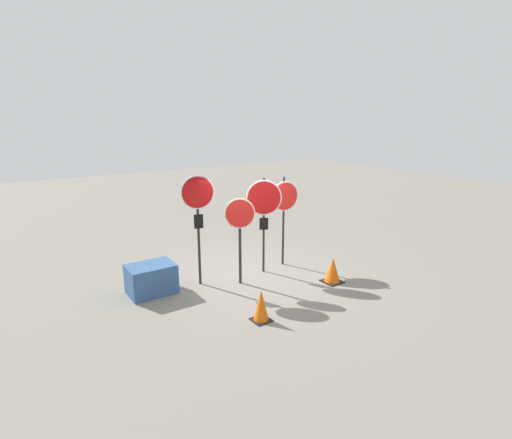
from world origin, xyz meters
TOP-DOWN VIEW (x-y plane):
  - ground_plane at (0.00, 0.00)m, footprint 40.00×40.00m
  - stop_sign_0 at (-1.26, 0.30)m, footprint 0.75×0.21m
  - stop_sign_1 at (-0.46, -0.19)m, footprint 0.63×0.36m
  - stop_sign_2 at (0.42, 0.10)m, footprint 0.77×0.45m
  - stop_sign_3 at (1.16, 0.24)m, footprint 0.77×0.15m
  - traffic_cone_0 at (-1.05, -1.92)m, footprint 0.36×0.36m
  - traffic_cone_1 at (1.43, -1.33)m, footprint 0.45×0.45m
  - storage_crate at (-2.38, 0.49)m, footprint 1.02×0.74m

SIDE VIEW (x-z plane):
  - ground_plane at x=0.00m, z-range 0.00..0.00m
  - traffic_cone_1 at x=1.43m, z-range 0.00..0.61m
  - traffic_cone_0 at x=-1.05m, z-range 0.00..0.64m
  - storage_crate at x=-2.38m, z-range 0.00..0.67m
  - stop_sign_1 at x=-0.46m, z-range 0.48..2.56m
  - stop_sign_3 at x=1.16m, z-range 0.53..2.90m
  - stop_sign_2 at x=0.42m, z-range 0.58..3.00m
  - stop_sign_0 at x=-1.26m, z-range 0.65..3.25m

